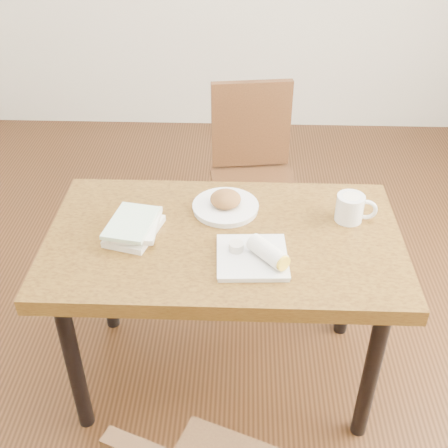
{
  "coord_description": "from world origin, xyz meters",
  "views": [
    {
      "loc": [
        0.06,
        -1.62,
        1.97
      ],
      "look_at": [
        0.0,
        0.0,
        0.8
      ],
      "focal_mm": 45.0,
      "sensor_mm": 36.0,
      "label": 1
    }
  ],
  "objects_px": {
    "table": "(224,254)",
    "book_stack": "(135,227)",
    "plate_scone": "(226,204)",
    "coffee_mug": "(351,208)",
    "plate_burrito": "(257,255)",
    "chair_far": "(253,166)"
  },
  "relations": [
    {
      "from": "table",
      "to": "plate_burrito",
      "type": "relative_size",
      "value": 5.13
    },
    {
      "from": "plate_burrito",
      "to": "plate_scone",
      "type": "bearing_deg",
      "value": 110.73
    },
    {
      "from": "table",
      "to": "coffee_mug",
      "type": "distance_m",
      "value": 0.5
    },
    {
      "from": "coffee_mug",
      "to": "book_stack",
      "type": "height_order",
      "value": "coffee_mug"
    },
    {
      "from": "plate_scone",
      "to": "coffee_mug",
      "type": "height_order",
      "value": "coffee_mug"
    },
    {
      "from": "chair_far",
      "to": "coffee_mug",
      "type": "height_order",
      "value": "chair_far"
    },
    {
      "from": "table",
      "to": "plate_scone",
      "type": "height_order",
      "value": "plate_scone"
    },
    {
      "from": "chair_far",
      "to": "plate_scone",
      "type": "bearing_deg",
      "value": -99.55
    },
    {
      "from": "chair_far",
      "to": "book_stack",
      "type": "bearing_deg",
      "value": -117.17
    },
    {
      "from": "chair_far",
      "to": "plate_burrito",
      "type": "distance_m",
      "value": 1.02
    },
    {
      "from": "chair_far",
      "to": "coffee_mug",
      "type": "relative_size",
      "value": 6.23
    },
    {
      "from": "table",
      "to": "chair_far",
      "type": "bearing_deg",
      "value": 82.28
    },
    {
      "from": "plate_burrito",
      "to": "book_stack",
      "type": "height_order",
      "value": "plate_burrito"
    },
    {
      "from": "table",
      "to": "plate_burrito",
      "type": "xyz_separation_m",
      "value": [
        0.12,
        -0.14,
        0.11
      ]
    },
    {
      "from": "coffee_mug",
      "to": "book_stack",
      "type": "bearing_deg",
      "value": -171.68
    },
    {
      "from": "chair_far",
      "to": "book_stack",
      "type": "distance_m",
      "value": 0.99
    },
    {
      "from": "table",
      "to": "book_stack",
      "type": "distance_m",
      "value": 0.34
    },
    {
      "from": "plate_scone",
      "to": "plate_burrito",
      "type": "relative_size",
      "value": 1.02
    },
    {
      "from": "table",
      "to": "book_stack",
      "type": "bearing_deg",
      "value": 179.98
    },
    {
      "from": "coffee_mug",
      "to": "book_stack",
      "type": "xyz_separation_m",
      "value": [
        -0.79,
        -0.12,
        -0.03
      ]
    },
    {
      "from": "table",
      "to": "book_stack",
      "type": "relative_size",
      "value": 5.03
    },
    {
      "from": "plate_burrito",
      "to": "chair_far",
      "type": "bearing_deg",
      "value": 90.03
    }
  ]
}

